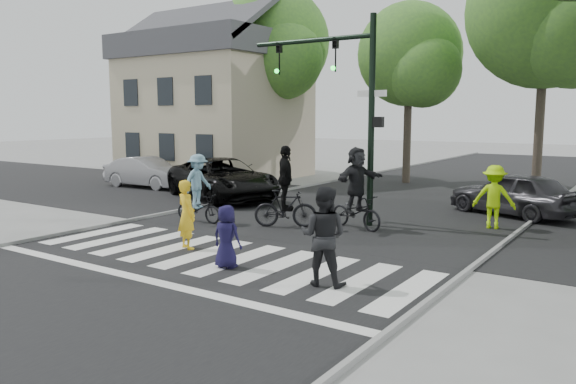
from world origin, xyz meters
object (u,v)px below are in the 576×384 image
pedestrian_woman (187,215)px  cyclist_right (356,192)px  pedestrian_child (227,237)px  car_suv (223,179)px  car_grey (514,194)px  cyclist_left (198,193)px  traffic_signal (345,91)px  pedestrian_adult (323,236)px  cyclist_mid (285,194)px  car_silver (147,172)px

pedestrian_woman → cyclist_right: size_ratio=0.72×
pedestrian_child → car_suv: car_suv is taller
car_suv → car_grey: car_suv is taller
cyclist_left → cyclist_right: 4.72m
traffic_signal → pedestrian_adult: traffic_signal is taller
cyclist_mid → cyclist_right: 2.02m
traffic_signal → cyclist_mid: (-1.07, -1.53, -2.94)m
traffic_signal → pedestrian_adult: bearing=-65.1°
traffic_signal → cyclist_right: 3.01m
pedestrian_woman → cyclist_left: cyclist_left is taller
pedestrian_adult → car_suv: (-8.84, 7.43, -0.16)m
pedestrian_child → car_suv: size_ratio=0.24×
pedestrian_adult → pedestrian_woman: bearing=-21.6°
traffic_signal → cyclist_left: (-3.66, -2.36, -3.01)m
cyclist_left → car_suv: size_ratio=0.36×
traffic_signal → car_suv: 7.14m
cyclist_left → car_silver: bearing=147.6°
car_suv → car_grey: bearing=-53.6°
cyclist_mid → pedestrian_woman: bearing=-97.6°
cyclist_mid → car_suv: 6.06m
cyclist_left → cyclist_mid: cyclist_mid is taller
cyclist_left → cyclist_mid: 2.72m
cyclist_left → car_suv: 4.79m
traffic_signal → cyclist_right: bearing=-39.7°
traffic_signal → cyclist_mid: bearing=-125.0°
pedestrian_woman → pedestrian_adult: 4.25m
pedestrian_woman → pedestrian_child: 2.07m
pedestrian_child → car_suv: 9.98m
car_silver → car_grey: bearing=-86.9°
traffic_signal → cyclist_mid: 3.48m
traffic_signal → pedestrian_child: (0.37, -5.83, -3.23)m
cyclist_left → car_silver: (-7.59, 4.82, -0.21)m
car_suv → car_silver: (-5.06, 0.75, -0.10)m
cyclist_mid → car_suv: cyclist_mid is taller
pedestrian_child → cyclist_mid: (-1.44, 4.30, 0.29)m
traffic_signal → car_grey: (3.95, 4.11, -3.19)m
pedestrian_woman → car_silver: size_ratio=0.40×
car_suv → car_grey: size_ratio=1.35×
cyclist_left → pedestrian_child: bearing=-40.7°
pedestrian_child → cyclist_right: size_ratio=0.58×
cyclist_left → car_grey: size_ratio=0.49×
cyclist_mid → pedestrian_adult: bearing=-48.4°
pedestrian_child → cyclist_mid: size_ratio=0.57×
pedestrian_woman → cyclist_mid: size_ratio=0.71×
cyclist_left → car_silver: cyclist_left is taller
car_grey → car_suv: bearing=-54.3°
pedestrian_child → cyclist_mid: bearing=-76.9°
pedestrian_woman → cyclist_left: 3.41m
car_silver → traffic_signal: bearing=-105.5°
pedestrian_woman → pedestrian_child: bearing=176.7°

